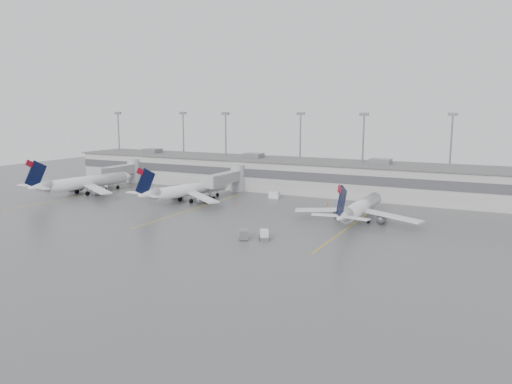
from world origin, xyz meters
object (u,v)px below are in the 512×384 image
at_px(jet_mid_left, 187,190).
at_px(jet_mid_right, 360,208).
at_px(baggage_tug, 264,236).
at_px(jet_far_left, 83,182).

distance_m(jet_mid_left, jet_mid_right, 41.61).
bearing_deg(baggage_tug, jet_far_left, 133.72).
xyz_separation_m(jet_mid_left, jet_mid_right, (41.55, -2.21, -0.10)).
bearing_deg(jet_far_left, jet_mid_left, 14.81).
xyz_separation_m(jet_mid_left, baggage_tug, (31.01, -22.50, -2.26)).
height_order(jet_far_left, jet_mid_left, jet_far_left).
height_order(jet_mid_right, baggage_tug, jet_mid_right).
height_order(jet_far_left, jet_mid_right, jet_far_left).
height_order(jet_mid_left, jet_mid_right, jet_mid_left).
bearing_deg(jet_mid_right, jet_far_left, -178.25).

